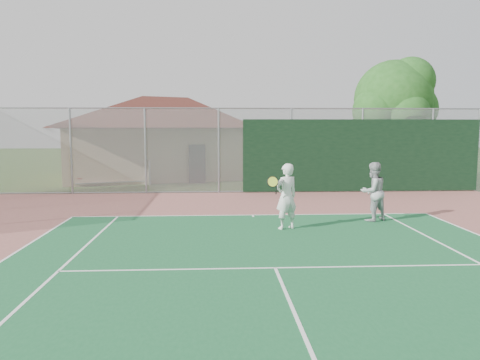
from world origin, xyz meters
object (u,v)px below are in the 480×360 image
bleachers (115,171)px  player_grey_back (373,192)px  tree (395,102)px  player_white_front (286,197)px  clubhouse (167,129)px

bleachers → player_grey_back: player_grey_back is taller
bleachers → tree: (13.29, -1.29, 3.28)m
tree → player_white_front: bearing=-124.7°
tree → player_white_front: 11.85m
bleachers → player_grey_back: 13.57m
bleachers → player_white_front: player_white_front is taller
player_white_front → clubhouse: bearing=-96.9°
tree → player_grey_back: size_ratio=3.48×
clubhouse → tree: (11.09, -4.82, 1.29)m
tree → player_grey_back: bearing=-114.5°
tree → player_white_front: tree is taller
clubhouse → player_white_front: clubhouse is taller
clubhouse → tree: bearing=-38.6°
clubhouse → player_grey_back: clubhouse is taller
tree → player_white_front: size_ratio=3.38×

